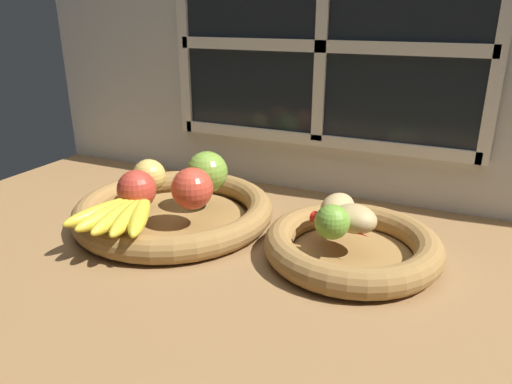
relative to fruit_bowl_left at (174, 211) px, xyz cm
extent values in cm
cube|color=olive|center=(19.23, -1.71, -3.67)|extent=(140.00, 90.00, 3.00)
cube|color=silver|center=(19.23, 28.29, 25.33)|extent=(140.00, 3.00, 55.00)
cube|color=black|center=(19.23, 26.39, 28.83)|extent=(64.00, 0.80, 38.00)
cube|color=white|center=(19.23, 25.79, 28.83)|extent=(2.40, 1.20, 38.00)
cube|color=white|center=(19.23, 25.79, 28.83)|extent=(64.00, 1.20, 2.40)
cube|color=white|center=(-12.77, 25.79, 28.83)|extent=(2.40, 1.20, 40.40)
cube|color=white|center=(51.23, 25.79, 28.83)|extent=(2.40, 1.20, 40.40)
cube|color=white|center=(19.23, 25.79, 9.83)|extent=(64.00, 1.20, 2.40)
cylinder|color=olive|center=(0.00, 0.00, -1.67)|extent=(26.70, 26.70, 1.00)
torus|color=olive|center=(0.00, 0.00, 0.18)|extent=(37.25, 37.25, 4.70)
cylinder|color=olive|center=(34.03, 0.00, -1.67)|extent=(19.44, 19.44, 1.00)
torus|color=olive|center=(34.03, 0.00, 0.18)|extent=(28.40, 28.40, 4.70)
sphere|color=#B73828|center=(-3.20, -6.30, 5.98)|extent=(6.89, 6.89, 6.89)
sphere|color=#DBB756|center=(-6.25, 1.31, 5.73)|extent=(6.40, 6.40, 6.40)
sphere|color=#CC422D|center=(5.81, -2.41, 6.24)|extent=(7.42, 7.42, 7.42)
sphere|color=#7AA338|center=(3.91, 5.97, 6.51)|extent=(7.96, 7.96, 7.96)
ellipsoid|color=yellow|center=(-4.71, -12.47, 4.00)|extent=(7.36, 16.01, 2.94)
ellipsoid|color=yellow|center=(-3.15, -12.77, 4.00)|extent=(4.34, 16.03, 2.94)
ellipsoid|color=yellow|center=(-1.55, -12.75, 4.00)|extent=(4.71, 16.06, 2.94)
ellipsoid|color=yellow|center=(0.01, -12.41, 4.00)|extent=(7.71, 15.96, 2.94)
ellipsoid|color=yellow|center=(1.47, -11.76, 4.00)|extent=(10.39, 15.21, 2.94)
sphere|color=brown|center=(-2.44, -4.88, 4.00)|extent=(2.65, 2.65, 2.65)
ellipsoid|color=tan|center=(30.56, 2.70, 4.95)|extent=(6.59, 8.04, 4.84)
ellipsoid|color=tan|center=(34.03, 0.00, 4.76)|extent=(8.83, 7.88, 4.46)
sphere|color=#6B9E33|center=(31.54, -3.73, 5.24)|extent=(5.42, 5.42, 5.42)
cone|color=red|center=(32.10, -0.97, 3.50)|extent=(10.85, 5.70, 1.93)
camera|label=1|loc=(49.02, -68.91, 35.22)|focal=33.59mm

